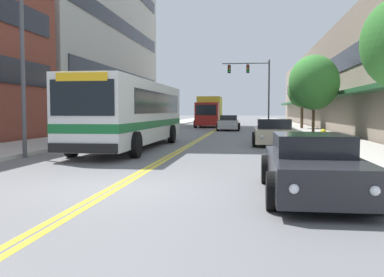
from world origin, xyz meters
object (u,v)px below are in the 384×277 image
Objects in this scene: car_champagne_parked_right_mid at (274,133)px; fire_hydrant at (323,141)px; traffic_signal_mast at (254,80)px; box_truck at (209,112)px; car_silver_moving_lead at (229,123)px; car_charcoal_parked_right_foreground at (312,166)px; city_bus at (133,111)px; street_tree_right_far at (302,92)px; car_beige_parked_left_near at (146,127)px; street_lamp_left_near at (28,44)px; street_tree_right_mid at (314,83)px.

car_champagne_parked_right_mid reaches higher than fire_hydrant.
box_truck is at bearing -167.14° from traffic_signal_mast.
car_silver_moving_lead is at bearing -72.07° from box_truck.
car_charcoal_parked_right_foreground is 1.10× the size of car_champagne_parked_right_mid.
city_bus is 2.58× the size of street_tree_right_far.
car_silver_moving_lead is 10.27m from traffic_signal_mast.
car_charcoal_parked_right_foreground is (8.70, -21.00, -0.01)m from car_beige_parked_left_near.
car_beige_parked_left_near is 0.86× the size of street_tree_right_far.
street_lamp_left_near is at bearing -96.67° from box_truck.
car_charcoal_parked_right_foreground is at bearing -89.88° from car_champagne_parked_right_mid.
street_lamp_left_near reaches higher than car_beige_parked_left_near.
box_truck is 1.28× the size of street_tree_right_mid.
street_lamp_left_near is (-8.61, -33.15, -0.98)m from traffic_signal_mast.
traffic_signal_mast is (4.86, 1.11, 3.51)m from box_truck.
traffic_signal_mast reaches higher than street_lamp_left_near.
city_bus is at bearing -158.69° from car_champagne_parked_right_mid.
car_beige_parked_left_near is 0.88× the size of car_charcoal_parked_right_foreground.
street_lamp_left_near is (-9.39, -7.47, 3.60)m from car_champagne_parked_right_mid.
car_champagne_parked_right_mid is at bearing 21.31° from city_bus.
traffic_signal_mast reaches higher than street_tree_right_far.
car_beige_parked_left_near is 0.59× the size of street_lamp_left_near.
fire_hydrant is at bearing 11.75° from street_lamp_left_near.
street_lamp_left_near is (-0.72, -15.10, 3.60)m from car_beige_parked_left_near.
traffic_signal_mast is (2.33, 8.91, 4.55)m from car_silver_moving_lead.
street_tree_right_far reaches higher than car_silver_moving_lead.
fire_hydrant is (11.01, 2.29, -3.62)m from street_lamp_left_near.
street_tree_right_far is at bearing -58.16° from traffic_signal_mast.
box_truck reaches higher than fire_hydrant.
street_lamp_left_near reaches higher than car_champagne_parked_right_mid.
car_champagne_parked_right_mid is at bearing -101.05° from street_tree_right_far.
box_truck is 0.90× the size of traffic_signal_mast.
car_champagne_parked_right_mid is 6.79m from street_tree_right_mid.
street_tree_right_far is at bearing 83.57° from car_charcoal_parked_right_foreground.
street_tree_right_far reaches higher than city_bus.
car_silver_moving_lead reaches higher than car_champagne_parked_right_mid.
street_tree_right_far is (9.27, -5.99, 1.84)m from box_truck.
traffic_signal_mast reaches higher than fire_hydrant.
box_truck is at bearing 83.33° from street_lamp_left_near.
car_beige_parked_left_near reaches higher than fire_hydrant.
box_truck is at bearing 113.77° from street_tree_right_mid.
car_charcoal_parked_right_foreground is 0.93× the size of street_tree_right_mid.
city_bus is at bearing 163.04° from fire_hydrant.
car_charcoal_parked_right_foreground is 11.68m from street_lamp_left_near.
car_beige_parked_left_near is at bearing 128.79° from fire_hydrant.
car_champagne_parked_right_mid is 25.22m from box_truck.
box_truck is at bearing 98.50° from car_charcoal_parked_right_foreground.
car_charcoal_parked_right_foreground is at bearing -96.43° from street_tree_right_far.
car_champagne_parked_right_mid is 4.75× the size of fire_hydrant.
city_bus reaches higher than fire_hydrant.
traffic_signal_mast reaches higher than car_silver_moving_lead.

